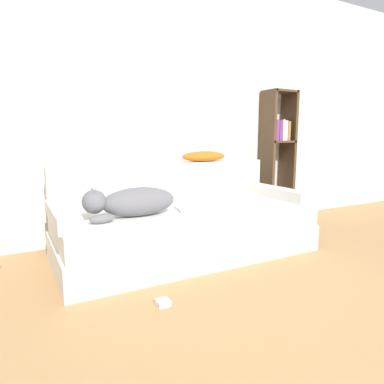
{
  "coord_description": "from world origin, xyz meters",
  "views": [
    {
      "loc": [
        -1.47,
        -0.39,
        1.0
      ],
      "look_at": [
        -0.16,
        2.03,
        0.55
      ],
      "focal_mm": 32.0,
      "sensor_mm": 36.0,
      "label": 1
    }
  ],
  "objects_px": {
    "laptop": "(196,208)",
    "power_adapter": "(163,303)",
    "bookshelf": "(278,148)",
    "throw_pillow": "(204,156)",
    "dog": "(131,202)",
    "couch": "(187,231)"
  },
  "relations": [
    {
      "from": "throw_pillow",
      "to": "power_adapter",
      "type": "bearing_deg",
      "value": -129.68
    },
    {
      "from": "couch",
      "to": "throw_pillow",
      "type": "xyz_separation_m",
      "value": [
        0.4,
        0.4,
        0.61
      ]
    },
    {
      "from": "dog",
      "to": "laptop",
      "type": "relative_size",
      "value": 1.94
    },
    {
      "from": "dog",
      "to": "laptop",
      "type": "height_order",
      "value": "dog"
    },
    {
      "from": "laptop",
      "to": "dog",
      "type": "bearing_deg",
      "value": -166.86
    },
    {
      "from": "couch",
      "to": "power_adapter",
      "type": "distance_m",
      "value": 0.95
    },
    {
      "from": "dog",
      "to": "bookshelf",
      "type": "distance_m",
      "value": 2.13
    },
    {
      "from": "laptop",
      "to": "bookshelf",
      "type": "distance_m",
      "value": 1.63
    },
    {
      "from": "couch",
      "to": "dog",
      "type": "relative_size",
      "value": 3.03
    },
    {
      "from": "laptop",
      "to": "bookshelf",
      "type": "height_order",
      "value": "bookshelf"
    },
    {
      "from": "bookshelf",
      "to": "throw_pillow",
      "type": "bearing_deg",
      "value": -171.97
    },
    {
      "from": "laptop",
      "to": "power_adapter",
      "type": "relative_size",
      "value": 4.74
    },
    {
      "from": "throw_pillow",
      "to": "dog",
      "type": "bearing_deg",
      "value": -151.87
    },
    {
      "from": "throw_pillow",
      "to": "bookshelf",
      "type": "height_order",
      "value": "bookshelf"
    },
    {
      "from": "dog",
      "to": "power_adapter",
      "type": "bearing_deg",
      "value": -93.31
    },
    {
      "from": "couch",
      "to": "power_adapter",
      "type": "bearing_deg",
      "value": -126.4
    },
    {
      "from": "laptop",
      "to": "power_adapter",
      "type": "height_order",
      "value": "laptop"
    },
    {
      "from": "bookshelf",
      "to": "power_adapter",
      "type": "distance_m",
      "value": 2.56
    },
    {
      "from": "dog",
      "to": "power_adapter",
      "type": "xyz_separation_m",
      "value": [
        -0.04,
        -0.66,
        -0.5
      ]
    },
    {
      "from": "dog",
      "to": "laptop",
      "type": "bearing_deg",
      "value": 1.68
    },
    {
      "from": "power_adapter",
      "to": "bookshelf",
      "type": "bearing_deg",
      "value": 32.48
    },
    {
      "from": "laptop",
      "to": "bookshelf",
      "type": "xyz_separation_m",
      "value": [
        1.44,
        0.62,
        0.46
      ]
    }
  ]
}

